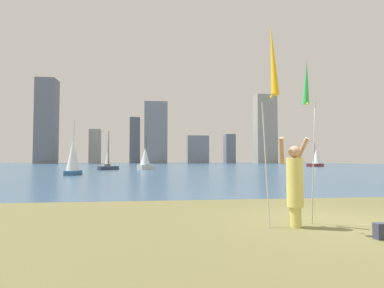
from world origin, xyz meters
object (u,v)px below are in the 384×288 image
at_px(kite_flag_right, 307,87).
at_px(person, 295,183).
at_px(bag, 383,231).
at_px(sailboat_3, 108,158).
at_px(sailboat_2, 73,158).
at_px(sailboat_5, 316,157).
at_px(sailboat_0, 145,159).
at_px(sailboat_6, 108,167).
at_px(kite_flag_left, 273,63).

bearing_deg(kite_flag_right, person, -138.69).
relative_size(bag, sailboat_3, 0.06).
height_order(sailboat_2, sailboat_3, sailboat_2).
bearing_deg(sailboat_5, sailboat_0, -158.53).
relative_size(sailboat_5, sailboat_6, 0.87).
xyz_separation_m(kite_flag_right, bag, (0.54, -1.60, -2.90)).
xyz_separation_m(sailboat_2, sailboat_5, (37.58, 27.38, 0.22)).
relative_size(bag, sailboat_2, 0.06).
distance_m(person, bag, 1.75).
bearing_deg(sailboat_6, sailboat_2, -95.95).
relative_size(bag, sailboat_5, 0.06).
bearing_deg(kite_flag_right, sailboat_3, 102.08).
relative_size(kite_flag_right, sailboat_5, 0.83).
relative_size(sailboat_0, sailboat_5, 1.01).
distance_m(kite_flag_left, sailboat_0, 38.43).
xyz_separation_m(kite_flag_left, sailboat_0, (-3.13, 38.25, -1.95)).
xyz_separation_m(kite_flag_left, sailboat_5, (28.37, 50.64, -1.59)).
relative_size(bag, sailboat_6, 0.06).
bearing_deg(kite_flag_right, sailboat_2, 114.50).
distance_m(bag, sailboat_2, 26.52).
bearing_deg(bag, kite_flag_left, 150.85).
bearing_deg(sailboat_2, kite_flag_right, -65.50).
bearing_deg(sailboat_6, kite_flag_right, -76.05).
xyz_separation_m(kite_flag_left, sailboat_6, (-7.83, 36.53, -3.00)).
relative_size(sailboat_0, sailboat_2, 0.90).
height_order(kite_flag_left, sailboat_6, sailboat_6).
bearing_deg(person, sailboat_0, 93.66).
height_order(kite_flag_right, sailboat_2, sailboat_2).
relative_size(person, sailboat_0, 0.42).
distance_m(bag, sailboat_3, 54.49).
bearing_deg(kite_flag_left, sailboat_0, 94.68).
distance_m(kite_flag_left, sailboat_3, 53.29).
distance_m(kite_flag_right, sailboat_5, 56.93).
bearing_deg(person, sailboat_5, 59.25).
xyz_separation_m(sailboat_3, sailboat_6, (2.14, -15.79, -1.34)).
relative_size(sailboat_3, sailboat_5, 1.10).
relative_size(kite_flag_left, sailboat_5, 0.95).
distance_m(sailboat_2, sailboat_3, 29.07).
bearing_deg(kite_flag_left, bag, -29.15).
distance_m(kite_flag_right, sailboat_2, 24.84).
bearing_deg(sailboat_6, sailboat_0, 20.14).
bearing_deg(sailboat_3, sailboat_0, -64.08).
bearing_deg(sailboat_0, person, -84.49).
xyz_separation_m(bag, sailboat_0, (-4.75, 39.16, 1.25)).
height_order(bag, sailboat_0, sailboat_0).
distance_m(sailboat_3, sailboat_5, 38.37).
bearing_deg(person, bag, -48.14).
xyz_separation_m(kite_flag_left, kite_flag_right, (1.08, 0.70, -0.29)).
height_order(person, sailboat_3, sailboat_3).
bearing_deg(sailboat_0, kite_flag_left, -85.32).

